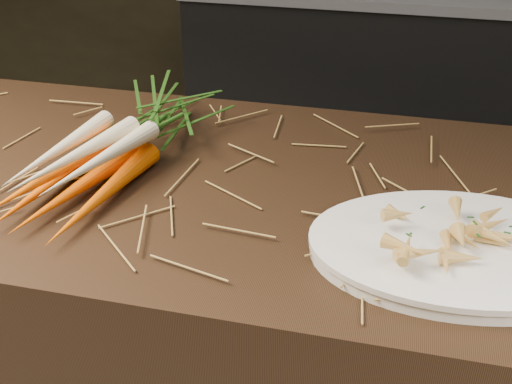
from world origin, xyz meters
TOP-DOWN VIEW (x-y plane):
  - main_counter at (0.00, 0.30)m, footprint 2.40×0.70m
  - back_counter at (0.30, 2.18)m, footprint 1.82×0.62m
  - straw_bedding at (0.00, 0.30)m, footprint 1.40×0.60m
  - root_veg_bunch at (-0.13, 0.35)m, footprint 0.27×0.58m
  - serving_platter at (0.44, 0.15)m, footprint 0.46×0.34m
  - roasted_veg_heap at (0.44, 0.15)m, footprint 0.23×0.18m

SIDE VIEW (x-z plane):
  - back_counter at x=0.30m, z-range 0.00..0.84m
  - main_counter at x=0.00m, z-range 0.00..0.90m
  - straw_bedding at x=0.00m, z-range 0.90..0.92m
  - serving_platter at x=0.44m, z-range 0.90..0.92m
  - roasted_veg_heap at x=0.44m, z-range 0.92..0.97m
  - root_veg_bunch at x=-0.13m, z-range 0.90..1.00m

